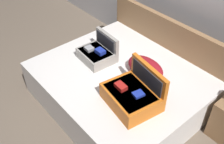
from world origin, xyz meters
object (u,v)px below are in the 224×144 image
Objects in this scene: hard_case_medium at (98,53)px; bed at (119,88)px; pillow_near_headboard at (145,67)px; hard_case_large at (133,95)px.

bed is at bearing 6.64° from hard_case_medium.
hard_case_medium is at bearing -177.20° from bed.
hard_case_medium reaches higher than pillow_near_headboard.
hard_case_medium is at bearing -156.63° from pillow_near_headboard.
pillow_near_headboard is (0.63, 0.27, 0.00)m from hard_case_medium.
pillow_near_headboard is at bearing 127.87° from hard_case_large.
hard_case_large is at bearing -26.26° from bed.
bed is 4.07× the size of pillow_near_headboard.
hard_case_medium is (-0.90, 0.21, -0.03)m from hard_case_large.
hard_case_large is 1.29× the size of pillow_near_headboard.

